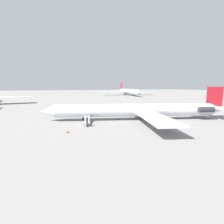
% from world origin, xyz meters
% --- Properties ---
extents(ground_plane, '(600.00, 600.00, 0.00)m').
position_xyz_m(ground_plane, '(0.00, 0.00, 0.00)').
color(ground_plane, gray).
extents(airplane_main, '(33.83, 26.82, 6.22)m').
position_xyz_m(airplane_main, '(-0.89, 0.34, 1.85)').
color(airplane_main, silver).
rests_on(airplane_main, ground).
extents(airplane_far_left, '(38.23, 48.86, 9.39)m').
position_xyz_m(airplane_far_left, '(-49.53, -84.61, 2.79)').
color(airplane_far_left, silver).
rests_on(airplane_far_left, ground).
extents(boarding_stairs, '(2.36, 4.11, 1.60)m').
position_xyz_m(boarding_stairs, '(9.63, 0.33, 0.36)').
color(boarding_stairs, '#99999E').
rests_on(boarding_stairs, ground).
extents(passenger, '(0.44, 0.57, 1.74)m').
position_xyz_m(passenger, '(10.02, 1.76, 1.00)').
color(passenger, '#23232D').
rests_on(passenger, ground).
extents(traffic_cone_near_stairs, '(0.43, 0.43, 0.47)m').
position_xyz_m(traffic_cone_near_stairs, '(13.51, 3.95, 0.21)').
color(traffic_cone_near_stairs, black).
rests_on(traffic_cone_near_stairs, ground).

